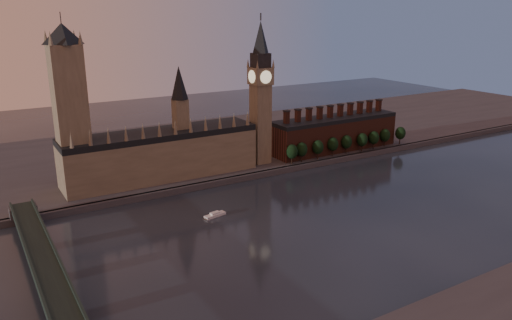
{
  "coord_description": "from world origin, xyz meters",
  "views": [
    {
      "loc": [
        -175.8,
        -193.72,
        112.95
      ],
      "look_at": [
        -26.73,
        55.0,
        25.54
      ],
      "focal_mm": 35.0,
      "sensor_mm": 36.0,
      "label": 1
    }
  ],
  "objects_px": {
    "river_boat": "(215,215)",
    "westminster_bridge": "(54,288)",
    "victoria_tower": "(70,104)",
    "big_ben": "(261,92)"
  },
  "relations": [
    {
      "from": "big_ben",
      "to": "westminster_bridge",
      "type": "xyz_separation_m",
      "value": [
        -165.0,
        -112.7,
        -49.39
      ]
    },
    {
      "from": "victoria_tower",
      "to": "westminster_bridge",
      "type": "relative_size",
      "value": 0.54
    },
    {
      "from": "victoria_tower",
      "to": "river_boat",
      "type": "height_order",
      "value": "victoria_tower"
    },
    {
      "from": "big_ben",
      "to": "westminster_bridge",
      "type": "height_order",
      "value": "big_ben"
    },
    {
      "from": "westminster_bridge",
      "to": "river_boat",
      "type": "distance_m",
      "value": 105.44
    },
    {
      "from": "river_boat",
      "to": "westminster_bridge",
      "type": "bearing_deg",
      "value": -164.59
    },
    {
      "from": "victoria_tower",
      "to": "big_ben",
      "type": "xyz_separation_m",
      "value": [
        130.0,
        -5.0,
        -2.26
      ]
    },
    {
      "from": "victoria_tower",
      "to": "big_ben",
      "type": "distance_m",
      "value": 130.12
    },
    {
      "from": "westminster_bridge",
      "to": "river_boat",
      "type": "height_order",
      "value": "westminster_bridge"
    },
    {
      "from": "westminster_bridge",
      "to": "big_ben",
      "type": "bearing_deg",
      "value": 34.33
    }
  ]
}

